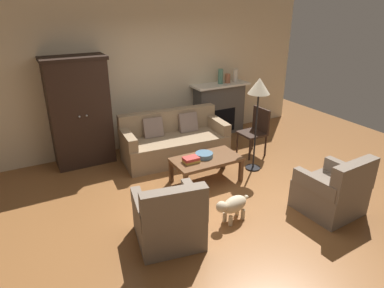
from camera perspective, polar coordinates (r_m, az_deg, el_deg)
name	(u,v)px	position (r m, az deg, el deg)	size (l,w,h in m)	color
ground_plane	(214,199)	(5.22, 3.65, -9.12)	(9.60, 9.60, 0.00)	brown
back_wall	(146,75)	(6.85, -7.61, 11.28)	(7.20, 0.10, 2.80)	beige
fireplace	(219,108)	(7.52, 4.54, 5.95)	(1.26, 0.48, 1.12)	#4C4947
armoire	(80,112)	(6.29, -18.26, 5.11)	(1.06, 0.57, 1.92)	black
couch	(174,142)	(6.38, -3.05, 0.36)	(1.97, 0.99, 0.86)	#937A5B
coffee_table	(206,161)	(5.52, 2.40, -2.87)	(1.10, 0.60, 0.42)	brown
fruit_bowl	(204,155)	(5.51, 2.04, -1.85)	(0.29, 0.29, 0.07)	slate
book_stack	(191,160)	(5.34, -0.16, -2.64)	(0.25, 0.18, 0.09)	gold
mantel_vase_jade	(221,76)	(7.33, 4.79, 11.19)	(0.11, 0.11, 0.31)	slate
mantel_vase_terracotta	(228,78)	(7.44, 5.96, 10.85)	(0.12, 0.12, 0.19)	#A86042
mantel_vase_cream	(235,76)	(7.55, 7.26, 11.28)	(0.11, 0.11, 0.27)	beige
armchair_near_left	(169,220)	(4.24, -3.82, -12.53)	(0.89, 0.89, 0.88)	#756656
armchair_near_right	(333,192)	(5.15, 22.44, -7.44)	(0.82, 0.81, 0.88)	#756656
side_chair_wooden	(256,129)	(6.59, 10.64, 2.55)	(0.45, 0.45, 0.90)	black
floor_lamp	(259,92)	(5.69, 11.10, 8.60)	(0.36, 0.36, 1.62)	black
dog	(233,205)	(4.65, 6.83, -10.15)	(0.57, 0.27, 0.39)	beige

